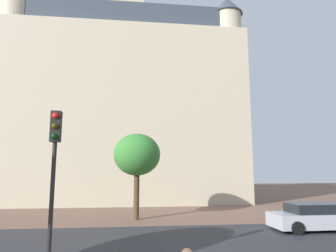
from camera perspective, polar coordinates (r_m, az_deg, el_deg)
The scene contains 6 objects.
ground_plane at distance 14.62m, azimuth 1.59°, elevation -20.85°, with size 120.00×120.00×0.00m, color brown.
street_asphalt_strip at distance 13.86m, azimuth 2.08°, elevation -21.51°, with size 120.00×7.87×0.00m, color #2D2D33.
landmark_building at distance 34.81m, azimuth -8.29°, elevation 3.91°, with size 24.28×15.56×36.84m.
car_silver at distance 18.00m, azimuth 26.32°, elevation -15.51°, with size 4.47×2.11×1.39m.
traffic_light_pole at distance 9.03m, azimuth -21.20°, elevation -6.40°, with size 0.28×0.34×4.80m.
tree_curb_far at distance 19.76m, azimuth -6.00°, elevation -5.61°, with size 3.07×3.07×5.56m.
Camera 1 is at (-2.03, -4.15, 3.06)m, focal length 31.56 mm.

